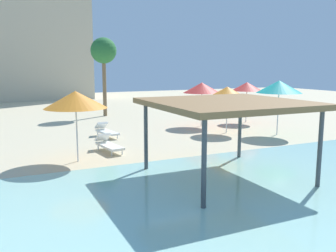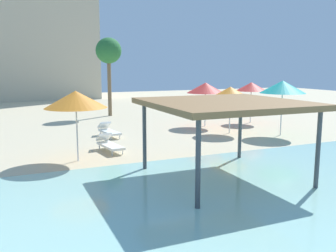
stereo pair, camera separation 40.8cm
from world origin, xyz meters
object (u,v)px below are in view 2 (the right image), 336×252
(beach_umbrella_teal_3, at_px, (283,87))
(lounge_chair_3, at_px, (109,144))
(beach_umbrella_orange_1, at_px, (230,92))
(palm_tree_1, at_px, (109,52))
(shade_pavilion, at_px, (225,105))
(beach_umbrella_red_7, at_px, (205,88))
(beach_umbrella_orange_4, at_px, (76,99))
(lounge_chair_0, at_px, (108,130))
(beach_umbrella_red_5, at_px, (251,87))

(beach_umbrella_teal_3, height_order, lounge_chair_3, beach_umbrella_teal_3)
(beach_umbrella_orange_1, xyz_separation_m, beach_umbrella_teal_3, (2.21, -1.65, 0.33))
(palm_tree_1, bearing_deg, shade_pavilion, -91.66)
(shade_pavilion, height_order, beach_umbrella_red_7, beach_umbrella_red_7)
(beach_umbrella_orange_4, distance_m, palm_tree_1, 13.56)
(shade_pavilion, relative_size, beach_umbrella_orange_1, 1.84)
(beach_umbrella_red_7, relative_size, palm_tree_1, 0.47)
(lounge_chair_0, bearing_deg, beach_umbrella_teal_3, 60.50)
(beach_umbrella_teal_3, relative_size, beach_umbrella_red_5, 1.11)
(beach_umbrella_orange_1, distance_m, beach_umbrella_teal_3, 2.78)
(beach_umbrella_red_5, height_order, lounge_chair_0, beach_umbrella_red_5)
(lounge_chair_0, bearing_deg, lounge_chair_3, -22.41)
(beach_umbrella_red_7, height_order, lounge_chair_3, beach_umbrella_red_7)
(beach_umbrella_red_7, bearing_deg, palm_tree_1, 120.73)
(beach_umbrella_orange_4, xyz_separation_m, beach_umbrella_red_7, (8.77, 5.45, -0.05))
(beach_umbrella_orange_4, bearing_deg, shade_pavilion, -46.55)
(beach_umbrella_red_7, height_order, lounge_chair_0, beach_umbrella_red_7)
(beach_umbrella_teal_3, bearing_deg, palm_tree_1, 119.83)
(beach_umbrella_teal_3, bearing_deg, beach_umbrella_orange_4, -173.98)
(lounge_chair_0, bearing_deg, beach_umbrella_orange_4, -36.40)
(beach_umbrella_orange_1, bearing_deg, lounge_chair_0, 165.51)
(beach_umbrella_teal_3, bearing_deg, beach_umbrella_orange_1, 143.31)
(beach_umbrella_teal_3, bearing_deg, beach_umbrella_red_7, 118.30)
(shade_pavilion, distance_m, beach_umbrella_red_5, 12.80)
(beach_umbrella_orange_1, xyz_separation_m, lounge_chair_0, (-6.50, 1.68, -1.96))
(shade_pavilion, relative_size, lounge_chair_0, 2.43)
(beach_umbrella_orange_1, height_order, beach_umbrella_teal_3, beach_umbrella_teal_3)
(beach_umbrella_orange_1, height_order, beach_umbrella_red_5, beach_umbrella_red_5)
(lounge_chair_0, distance_m, palm_tree_1, 9.45)
(beach_umbrella_red_5, relative_size, palm_tree_1, 0.46)
(beach_umbrella_red_5, distance_m, lounge_chair_3, 11.75)
(shade_pavilion, height_order, beach_umbrella_orange_4, beach_umbrella_orange_4)
(beach_umbrella_orange_1, bearing_deg, shade_pavilion, -124.18)
(beach_umbrella_red_5, relative_size, lounge_chair_3, 1.36)
(palm_tree_1, bearing_deg, beach_umbrella_orange_1, -66.07)
(beach_umbrella_orange_1, relative_size, beach_umbrella_red_7, 0.96)
(shade_pavilion, bearing_deg, beach_umbrella_teal_3, 37.78)
(shade_pavilion, height_order, lounge_chair_0, shade_pavilion)
(beach_umbrella_orange_4, bearing_deg, palm_tree_1, 70.14)
(beach_umbrella_teal_3, bearing_deg, lounge_chair_0, 159.10)
(beach_umbrella_teal_3, relative_size, lounge_chair_3, 1.50)
(shade_pavilion, xyz_separation_m, lounge_chair_0, (-1.68, 8.77, -2.13))
(shade_pavilion, relative_size, beach_umbrella_red_7, 1.76)
(beach_umbrella_teal_3, relative_size, beach_umbrella_red_7, 1.09)
(beach_umbrella_orange_4, distance_m, beach_umbrella_red_5, 13.46)
(palm_tree_1, bearing_deg, beach_umbrella_orange_4, -109.86)
(beach_umbrella_teal_3, distance_m, beach_umbrella_red_7, 4.87)
(beach_umbrella_orange_1, relative_size, palm_tree_1, 0.45)
(beach_umbrella_orange_1, relative_size, lounge_chair_3, 1.32)
(beach_umbrella_orange_1, bearing_deg, beach_umbrella_teal_3, -36.69)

